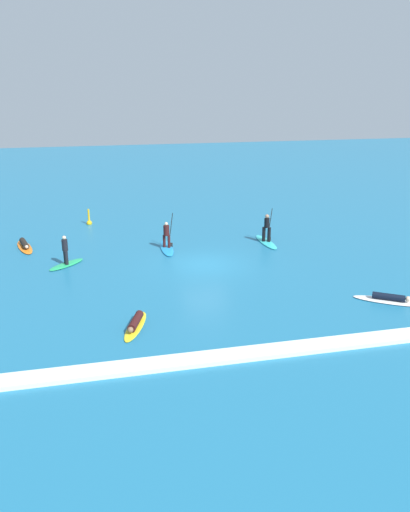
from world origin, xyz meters
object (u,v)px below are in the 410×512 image
Objects in this scene: surfer_on_orange_board at (25,245)px; surfer_on_white_board at (390,299)px; surfer_on_yellow_board at (135,324)px; marker_buoy at (89,221)px; surfer_on_blue_board at (167,243)px; surfer_on_teal_board at (266,236)px; surfer_on_green_board at (66,258)px.

surfer_on_white_board is (17.33, -12.50, -0.03)m from surfer_on_orange_board.
surfer_on_yellow_board is at bearing -146.50° from surfer_on_white_board.
surfer_on_yellow_board is at bearing 9.26° from surfer_on_orange_board.
surfer_on_yellow_board is 17.35m from marker_buoy.
marker_buoy reaches higher than surfer_on_yellow_board.
surfer_on_blue_board is (8.51, -2.17, 0.22)m from surfer_on_orange_board.
surfer_on_teal_board is 6.37m from surfer_on_blue_board.
marker_buoy is at bearing 161.28° from surfer_on_white_board.
surfer_on_orange_board is 0.98× the size of surfer_on_blue_board.
surfer_on_blue_board reaches higher than surfer_on_teal_board.
surfer_on_teal_board is 12.39m from surfer_on_green_board.
surfer_on_green_board is at bearing 95.96° from surfer_on_teal_board.
surfer_on_teal_board is at bearing 66.38° from surfer_on_orange_board.
surfer_on_orange_board is at bearing -136.31° from surfer_on_yellow_board.
surfer_on_yellow_board reaches higher than surfer_on_white_board.
surfer_on_yellow_board is (-9.31, -10.16, -0.29)m from surfer_on_teal_board.
surfer_on_yellow_board is (-11.76, 0.03, 0.03)m from surfer_on_white_board.
surfer_on_teal_board is 2.67× the size of marker_buoy.
surfer_on_blue_board is 13.59m from surfer_on_white_board.
surfer_on_blue_board is (-6.36, 0.14, -0.07)m from surfer_on_teal_board.
surfer_on_white_board is 1.08× the size of surfer_on_yellow_board.
surfer_on_teal_board is at bearing 137.17° from surfer_on_white_board.
surfer_on_white_board is (8.82, -10.33, -0.25)m from surfer_on_blue_board.
surfer_on_yellow_board is at bearing 136.15° from surfer_on_teal_board.
surfer_on_blue_board reaches higher than surfer_on_white_board.
surfer_on_teal_board is at bearing -33.16° from marker_buoy.
surfer_on_yellow_board is (-2.94, -10.31, -0.22)m from surfer_on_blue_board.
surfer_on_orange_board is at bearing -129.60° from marker_buoy.
surfer_on_orange_board is 1.04× the size of surfer_on_white_board.
surfer_on_yellow_board is 2.39× the size of marker_buoy.
surfer_on_white_board is 11.76m from surfer_on_yellow_board.
surfer_on_green_board is (-5.93, -1.72, 0.05)m from surfer_on_blue_board.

